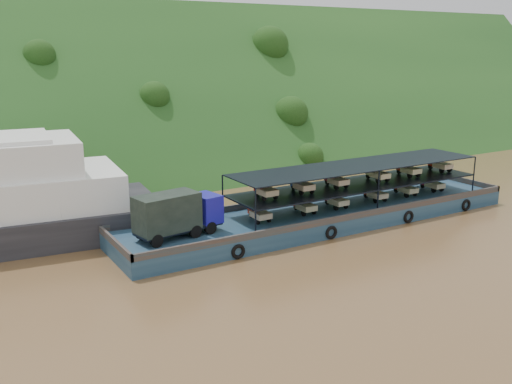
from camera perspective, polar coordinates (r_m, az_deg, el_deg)
ground at (r=43.53m, az=4.30°, el=-4.59°), size 160.00×160.00×0.00m
hillside at (r=74.90m, az=-11.72°, el=3.17°), size 140.00×39.60×39.60m
cargo_barge at (r=46.39m, az=6.00°, el=-2.02°), size 35.00×7.18×4.54m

